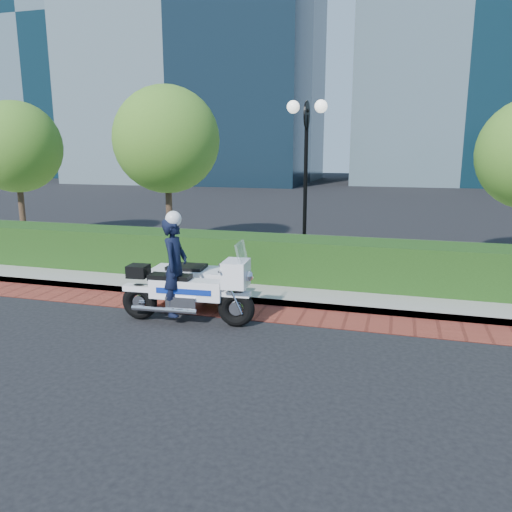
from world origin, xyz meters
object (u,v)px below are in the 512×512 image
(police_motorcycle, at_px, (188,280))
(tree_a, at_px, (16,147))
(tree_b, at_px, (167,140))
(lamppost, at_px, (306,157))

(police_motorcycle, bearing_deg, tree_a, 143.15)
(tree_b, bearing_deg, police_motorcycle, -61.24)
(lamppost, relative_size, tree_b, 0.86)
(lamppost, distance_m, tree_b, 4.71)
(tree_a, bearing_deg, lamppost, -7.41)
(lamppost, xyz_separation_m, police_motorcycle, (-1.45, -4.26, -2.24))
(lamppost, height_order, police_motorcycle, lamppost)
(lamppost, relative_size, police_motorcycle, 1.63)
(tree_a, xyz_separation_m, police_motorcycle, (8.55, -5.56, -2.51))
(tree_b, bearing_deg, tree_a, 180.00)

